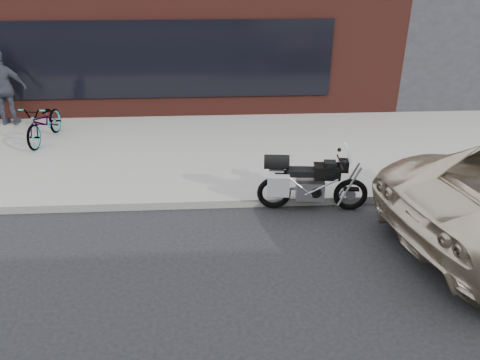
% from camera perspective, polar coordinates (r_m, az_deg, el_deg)
% --- Properties ---
extents(near_sidewalk, '(44.00, 6.00, 0.15)m').
position_cam_1_polar(near_sidewalk, '(11.28, -2.29, 4.39)').
color(near_sidewalk, gray).
rests_on(near_sidewalk, ground).
extents(storefront, '(14.00, 10.07, 4.50)m').
position_cam_1_polar(storefront, '(17.68, -9.83, 19.23)').
color(storefront, '#4E1F19').
rests_on(storefront, ground).
extents(motorcycle, '(1.99, 0.64, 1.26)m').
position_cam_1_polar(motorcycle, '(8.40, 8.01, -0.27)').
color(motorcycle, black).
rests_on(motorcycle, ground).
extents(bicycle_front, '(0.81, 1.82, 0.93)m').
position_cam_1_polar(bicycle_front, '(12.06, -22.75, 6.51)').
color(bicycle_front, gray).
rests_on(bicycle_front, near_sidewalk).
extents(cafe_patron_right, '(1.13, 0.50, 1.91)m').
position_cam_1_polar(cafe_patron_right, '(13.58, -26.81, 9.96)').
color(cafe_patron_right, '#363845').
rests_on(cafe_patron_right, near_sidewalk).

